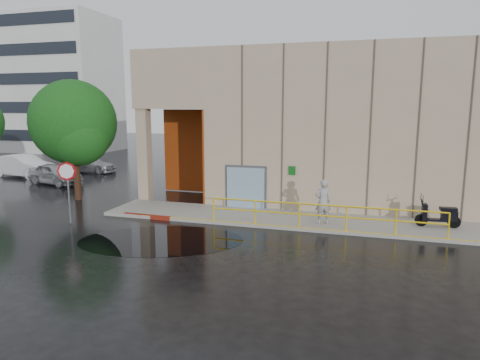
{
  "coord_description": "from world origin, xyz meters",
  "views": [
    {
      "loc": [
        5.76,
        -14.16,
        5.15
      ],
      "look_at": [
        0.76,
        3.0,
        2.05
      ],
      "focal_mm": 32.0,
      "sensor_mm": 36.0,
      "label": 1
    }
  ],
  "objects_px": {
    "scooter": "(439,209)",
    "car_c": "(89,164)",
    "stop_sign": "(67,179)",
    "tree_near": "(75,126)",
    "person": "(323,202)",
    "car_b": "(23,166)",
    "red_curb": "(147,216)",
    "car_a": "(55,174)"
  },
  "relations": [
    {
      "from": "car_b",
      "to": "car_c",
      "type": "relative_size",
      "value": 1.16
    },
    {
      "from": "scooter",
      "to": "car_c",
      "type": "height_order",
      "value": "scooter"
    },
    {
      "from": "red_curb",
      "to": "car_a",
      "type": "xyz_separation_m",
      "value": [
        -10.14,
        6.23,
        0.61
      ]
    },
    {
      "from": "red_curb",
      "to": "tree_near",
      "type": "bearing_deg",
      "value": 155.52
    },
    {
      "from": "stop_sign",
      "to": "car_a",
      "type": "xyz_separation_m",
      "value": [
        -7.27,
        7.94,
        -1.29
      ]
    },
    {
      "from": "stop_sign",
      "to": "person",
      "type": "bearing_deg",
      "value": 14.08
    },
    {
      "from": "stop_sign",
      "to": "red_curb",
      "type": "bearing_deg",
      "value": 31.62
    },
    {
      "from": "person",
      "to": "car_c",
      "type": "distance_m",
      "value": 21.89
    },
    {
      "from": "stop_sign",
      "to": "car_b",
      "type": "relative_size",
      "value": 0.55
    },
    {
      "from": "red_curb",
      "to": "car_b",
      "type": "xyz_separation_m",
      "value": [
        -14.45,
        8.08,
        0.73
      ]
    },
    {
      "from": "scooter",
      "to": "car_b",
      "type": "distance_m",
      "value": 27.85
    },
    {
      "from": "scooter",
      "to": "car_a",
      "type": "distance_m",
      "value": 23.24
    },
    {
      "from": "stop_sign",
      "to": "tree_near",
      "type": "relative_size",
      "value": 0.42
    },
    {
      "from": "person",
      "to": "stop_sign",
      "type": "distance_m",
      "value": 11.15
    },
    {
      "from": "car_c",
      "to": "tree_near",
      "type": "distance_m",
      "value": 11.09
    },
    {
      "from": "stop_sign",
      "to": "car_c",
      "type": "bearing_deg",
      "value": 123.4
    },
    {
      "from": "stop_sign",
      "to": "scooter",
      "type": "bearing_deg",
      "value": 13.0
    },
    {
      "from": "red_curb",
      "to": "car_c",
      "type": "xyz_separation_m",
      "value": [
        -11.23,
        11.37,
        0.54
      ]
    },
    {
      "from": "scooter",
      "to": "tree_near",
      "type": "bearing_deg",
      "value": 173.89
    },
    {
      "from": "red_curb",
      "to": "car_a",
      "type": "bearing_deg",
      "value": 148.43
    },
    {
      "from": "person",
      "to": "car_b",
      "type": "distance_m",
      "value": 23.54
    },
    {
      "from": "person",
      "to": "car_b",
      "type": "bearing_deg",
      "value": -42.8
    },
    {
      "from": "person",
      "to": "red_curb",
      "type": "height_order",
      "value": "person"
    },
    {
      "from": "car_b",
      "to": "red_curb",
      "type": "bearing_deg",
      "value": -112.8
    },
    {
      "from": "person",
      "to": "stop_sign",
      "type": "xyz_separation_m",
      "value": [
        -10.82,
        -2.55,
        0.88
      ]
    },
    {
      "from": "scooter",
      "to": "car_c",
      "type": "bearing_deg",
      "value": 154.49
    },
    {
      "from": "scooter",
      "to": "red_curb",
      "type": "height_order",
      "value": "scooter"
    },
    {
      "from": "person",
      "to": "stop_sign",
      "type": "relative_size",
      "value": 0.7
    },
    {
      "from": "person",
      "to": "car_c",
      "type": "height_order",
      "value": "person"
    },
    {
      "from": "scooter",
      "to": "tree_near",
      "type": "distance_m",
      "value": 18.45
    },
    {
      "from": "scooter",
      "to": "tree_near",
      "type": "xyz_separation_m",
      "value": [
        -18.16,
        0.88,
        3.15
      ]
    },
    {
      "from": "person",
      "to": "car_a",
      "type": "xyz_separation_m",
      "value": [
        -18.09,
        5.39,
        -0.42
      ]
    },
    {
      "from": "person",
      "to": "car_b",
      "type": "relative_size",
      "value": 0.39
    },
    {
      "from": "scooter",
      "to": "stop_sign",
      "type": "height_order",
      "value": "stop_sign"
    },
    {
      "from": "person",
      "to": "red_curb",
      "type": "relative_size",
      "value": 0.81
    },
    {
      "from": "person",
      "to": "car_a",
      "type": "height_order",
      "value": "person"
    },
    {
      "from": "car_b",
      "to": "tree_near",
      "type": "relative_size",
      "value": 0.76
    },
    {
      "from": "stop_sign",
      "to": "tree_near",
      "type": "height_order",
      "value": "tree_near"
    },
    {
      "from": "red_curb",
      "to": "car_b",
      "type": "bearing_deg",
      "value": 150.78
    },
    {
      "from": "person",
      "to": "car_c",
      "type": "xyz_separation_m",
      "value": [
        -19.18,
        10.53,
        -0.49
      ]
    },
    {
      "from": "tree_near",
      "to": "car_c",
      "type": "bearing_deg",
      "value": 122.83
    },
    {
      "from": "scooter",
      "to": "car_c",
      "type": "distance_m",
      "value": 25.78
    }
  ]
}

